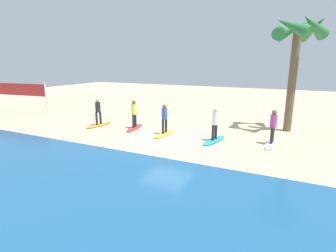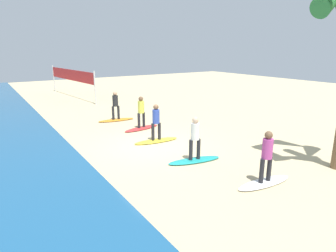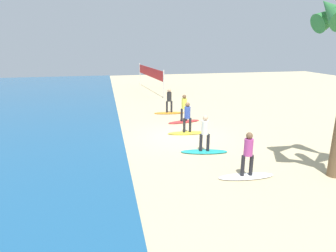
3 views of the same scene
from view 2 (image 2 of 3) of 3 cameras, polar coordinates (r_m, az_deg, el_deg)
ground_plane at (r=12.90m, az=-3.22°, el=-3.80°), size 60.00×60.00×0.00m
surfboard_white at (r=9.86m, az=18.22°, el=-10.43°), size 0.70×2.13×0.09m
surfer_white at (r=9.49m, az=18.71°, el=-5.00°), size 0.32×0.46×1.64m
surfboard_teal at (r=11.16m, az=5.16°, el=-6.66°), size 0.97×2.17×0.09m
surfer_teal at (r=10.84m, az=5.28°, el=-1.78°), size 0.32×0.45×1.64m
surfboard_yellow at (r=13.39m, az=-2.30°, el=-2.88°), size 0.76×2.14×0.09m
surfer_yellow at (r=13.12m, az=-2.34°, el=1.25°), size 0.32×0.46×1.64m
surfboard_red at (r=15.50m, az=-5.17°, el=-0.42°), size 0.93×2.17×0.09m
surfer_red at (r=15.27m, az=-5.25°, el=3.17°), size 0.32×0.45×1.64m
surfboard_orange at (r=17.47m, az=-10.05°, el=1.17°), size 0.80×2.15×0.09m
surfer_orange at (r=17.26m, az=-10.20°, el=4.37°), size 0.32×0.46×1.64m
volleyball_net at (r=26.61m, az=-18.32°, el=9.17°), size 9.05×1.07×2.50m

